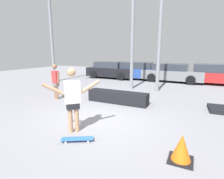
% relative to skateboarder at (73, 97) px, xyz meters
% --- Properties ---
extents(ground_plane, '(36.00, 36.00, 0.00)m').
position_rel_skateboarder_xyz_m(ground_plane, '(0.21, 1.12, -1.00)').
color(ground_plane, gray).
extents(skateboarder, '(1.13, 1.14, 1.78)m').
position_rel_skateboarder_xyz_m(skateboarder, '(0.00, 0.00, 0.00)').
color(skateboarder, tan).
rests_on(skateboarder, ground_plane).
extents(skateboard, '(0.79, 0.58, 0.08)m').
position_rel_skateboarder_xyz_m(skateboard, '(0.41, -0.40, -0.94)').
color(skateboard, '#2D66B2').
rests_on(skateboard, ground_plane).
extents(grind_box, '(2.68, 0.56, 0.52)m').
position_rel_skateboarder_xyz_m(grind_box, '(-0.07, 3.13, -0.74)').
color(grind_box, black).
rests_on(grind_box, ground_plane).
extents(canopy_support_left, '(6.36, 0.20, 6.26)m').
position_rel_skateboarder_xyz_m(canopy_support_left, '(-3.64, 6.31, 2.86)').
color(canopy_support_left, gray).
rests_on(canopy_support_left, ground_plane).
extents(parked_car_black, '(4.07, 1.86, 1.39)m').
position_rel_skateboarder_xyz_m(parked_car_black, '(-3.70, 9.82, -0.33)').
color(parked_car_black, black).
rests_on(parked_car_black, ground_plane).
extents(parked_car_blue, '(4.59, 2.23, 1.39)m').
position_rel_skateboarder_xyz_m(parked_car_blue, '(-1.39, 10.26, -0.32)').
color(parked_car_blue, '#284793').
rests_on(parked_car_blue, ground_plane).
extents(parked_car_grey, '(4.40, 2.10, 1.35)m').
position_rel_skateboarder_xyz_m(parked_car_grey, '(1.28, 10.21, -0.34)').
color(parked_car_grey, slate).
rests_on(parked_car_grey, ground_plane).
extents(parked_car_red, '(4.49, 2.00, 1.38)m').
position_rel_skateboarder_xyz_m(parked_car_red, '(4.08, 10.30, -0.33)').
color(parked_car_red, red).
rests_on(parked_car_red, ground_plane).
extents(bystander, '(0.68, 0.28, 1.64)m').
position_rel_skateboarder_xyz_m(bystander, '(-2.95, 2.48, -0.09)').
color(bystander, '#8C664C').
rests_on(bystander, ground_plane).
extents(traffic_cone, '(0.49, 0.49, 0.58)m').
position_rel_skateboarder_xyz_m(traffic_cone, '(2.80, -0.13, -0.72)').
color(traffic_cone, black).
rests_on(traffic_cone, ground_plane).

